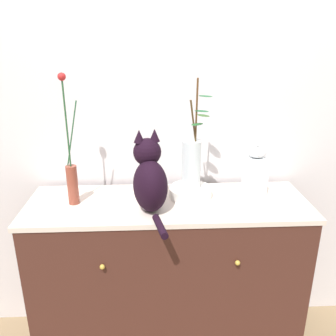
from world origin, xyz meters
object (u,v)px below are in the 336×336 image
Objects in this scene: bowl_porcelain at (190,192)px; vase_glass_clear at (191,163)px; vase_slim_green at (72,175)px; sideboard at (168,279)px; jar_lidded_porcelain at (255,171)px; cat_sitting at (150,178)px.

bowl_porcelain is 0.40× the size of vase_glass_clear.
vase_slim_green is 2.88× the size of bowl_porcelain.
vase_slim_green reaches higher than bowl_porcelain.
vase_slim_green is (-0.47, 0.01, 0.62)m from sideboard.
vase_glass_clear is at bearing -176.16° from jar_lidded_porcelain.
vase_glass_clear is (0.00, -0.00, 0.16)m from bowl_porcelain.
bowl_porcelain is at bearing 32.24° from cat_sitting.
vase_glass_clear is at bearing -30.68° from bowl_porcelain.
bowl_porcelain is at bearing 25.62° from sideboard.
vase_slim_green is (-0.38, 0.08, -0.01)m from cat_sitting.
cat_sitting is (-0.09, -0.07, 0.62)m from sideboard.
jar_lidded_porcelain is at bearing 3.84° from vase_glass_clear.
sideboard is 2.56× the size of vase_glass_clear.
bowl_porcelain is at bearing -176.32° from jar_lidded_porcelain.
cat_sitting is 0.63× the size of vase_slim_green.
cat_sitting is at bearing -12.08° from vase_slim_green.
sideboard is 0.64m from cat_sitting.
cat_sitting is 0.72× the size of vase_glass_clear.
sideboard is 3.53× the size of cat_sitting.
bowl_porcelain is 0.35m from jar_lidded_porcelain.
cat_sitting is at bearing -164.31° from jar_lidded_porcelain.
vase_glass_clear is (0.59, 0.05, 0.03)m from vase_slim_green.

